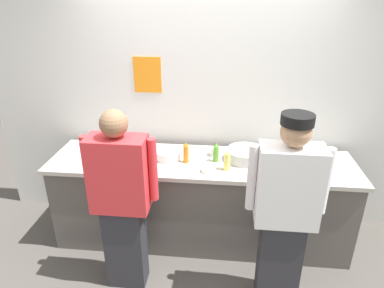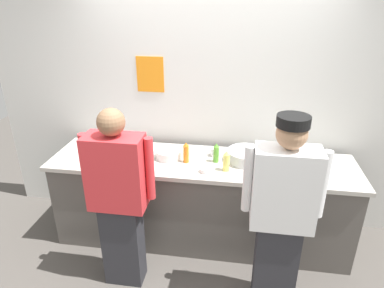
% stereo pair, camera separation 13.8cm
% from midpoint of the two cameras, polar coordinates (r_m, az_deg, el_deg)
% --- Properties ---
extents(ground_plane, '(9.00, 9.00, 0.00)m').
position_cam_midpoint_polar(ground_plane, '(3.46, 1.82, -19.24)').
color(ground_plane, '#514C47').
extents(wall_back, '(4.58, 0.11, 2.62)m').
position_cam_midpoint_polar(wall_back, '(3.55, 3.81, 6.58)').
color(wall_back, silver).
rests_on(wall_back, ground).
extents(prep_counter, '(2.92, 0.72, 0.90)m').
position_cam_midpoint_polar(prep_counter, '(3.48, 2.69, -9.50)').
color(prep_counter, '#56514C').
rests_on(prep_counter, ground).
extents(chef_near_left, '(0.60, 0.24, 1.62)m').
position_cam_midpoint_polar(chef_near_left, '(2.83, -10.80, -8.90)').
color(chef_near_left, '#2D2D33').
rests_on(chef_near_left, ground).
extents(chef_center, '(0.60, 0.24, 1.65)m').
position_cam_midpoint_polar(chef_center, '(2.67, 16.24, -11.16)').
color(chef_center, '#2D2D33').
rests_on(chef_center, ground).
extents(plate_stack_front, '(0.25, 0.25, 0.08)m').
position_cam_midpoint_polar(plate_stack_front, '(3.29, -2.70, -1.70)').
color(plate_stack_front, white).
rests_on(plate_stack_front, prep_counter).
extents(mixing_bowl_steel, '(0.37, 0.37, 0.11)m').
position_cam_midpoint_polar(mixing_bowl_steel, '(3.28, 10.35, -1.98)').
color(mixing_bowl_steel, '#B7BABF').
rests_on(mixing_bowl_steel, prep_counter).
extents(sheet_tray, '(0.54, 0.32, 0.02)m').
position_cam_midpoint_polar(sheet_tray, '(3.41, -11.01, -1.69)').
color(sheet_tray, '#B7BABF').
rests_on(sheet_tray, prep_counter).
extents(squeeze_bottle_primary, '(0.06, 0.06, 0.20)m').
position_cam_midpoint_polar(squeeze_bottle_primary, '(3.06, 7.08, -2.90)').
color(squeeze_bottle_primary, '#E5E066').
rests_on(squeeze_bottle_primary, prep_counter).
extents(squeeze_bottle_secondary, '(0.05, 0.05, 0.19)m').
position_cam_midpoint_polar(squeeze_bottle_secondary, '(3.21, 5.30, -1.53)').
color(squeeze_bottle_secondary, '#56A333').
rests_on(squeeze_bottle_secondary, prep_counter).
extents(squeeze_bottle_spare, '(0.05, 0.05, 0.21)m').
position_cam_midpoint_polar(squeeze_bottle_spare, '(3.18, 0.23, -1.49)').
color(squeeze_bottle_spare, orange).
rests_on(squeeze_bottle_spare, prep_counter).
extents(ramekin_yellow_sauce, '(0.11, 0.11, 0.04)m').
position_cam_midpoint_polar(ramekin_yellow_sauce, '(3.10, 17.53, -4.96)').
color(ramekin_yellow_sauce, white).
rests_on(ramekin_yellow_sauce, prep_counter).
extents(ramekin_green_sauce, '(0.10, 0.10, 0.04)m').
position_cam_midpoint_polar(ramekin_green_sauce, '(3.05, 3.61, -4.36)').
color(ramekin_green_sauce, white).
rests_on(ramekin_green_sauce, prep_counter).
extents(ramekin_red_sauce, '(0.10, 0.10, 0.04)m').
position_cam_midpoint_polar(ramekin_red_sauce, '(3.35, 20.76, -3.31)').
color(ramekin_red_sauce, white).
rests_on(ramekin_red_sauce, prep_counter).
extents(ramekin_orange_sauce, '(0.10, 0.10, 0.05)m').
position_cam_midpoint_polar(ramekin_orange_sauce, '(3.25, 19.16, -3.79)').
color(ramekin_orange_sauce, white).
rests_on(ramekin_orange_sauce, prep_counter).
extents(deli_cup, '(0.09, 0.09, 0.08)m').
position_cam_midpoint_polar(deli_cup, '(3.34, 5.10, -1.36)').
color(deli_cup, white).
rests_on(deli_cup, prep_counter).
extents(chefs_knife, '(0.28, 0.03, 0.02)m').
position_cam_midpoint_polar(chefs_knife, '(3.49, -9.18, -1.09)').
color(chefs_knife, '#B7BABF').
rests_on(chefs_knife, prep_counter).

